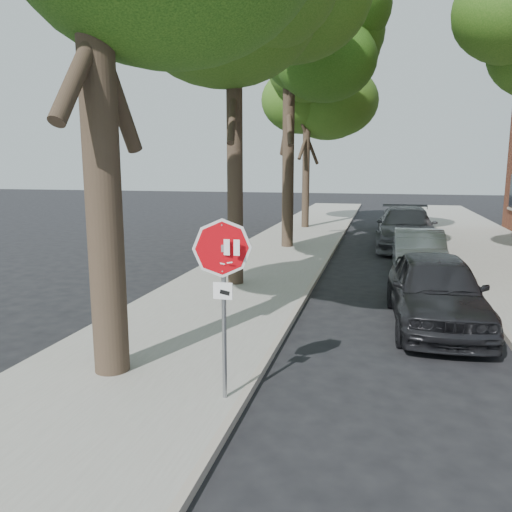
{
  "coord_description": "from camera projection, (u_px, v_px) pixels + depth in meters",
  "views": [
    {
      "loc": [
        1.39,
        -6.45,
        3.42
      ],
      "look_at": [
        -0.47,
        0.95,
        2.05
      ],
      "focal_mm": 35.0,
      "sensor_mm": 36.0,
      "label": 1
    }
  ],
  "objects": [
    {
      "name": "ground",
      "position": [
        272.0,
        410.0,
        7.09
      ],
      "size": [
        120.0,
        120.0,
        0.0
      ],
      "primitive_type": "plane",
      "color": "black",
      "rests_on": "ground"
    },
    {
      "name": "sidewalk_left",
      "position": [
        275.0,
        255.0,
        19.13
      ],
      "size": [
        4.0,
        55.0,
        0.12
      ],
      "primitive_type": "cube",
      "color": "gray",
      "rests_on": "ground"
    },
    {
      "name": "curb_left",
      "position": [
        329.0,
        258.0,
        18.64
      ],
      "size": [
        0.12,
        55.0,
        0.13
      ],
      "primitive_type": "cube",
      "color": "#9E9384",
      "rests_on": "ground"
    },
    {
      "name": "curb_right",
      "position": [
        454.0,
        263.0,
        17.59
      ],
      "size": [
        0.12,
        55.0,
        0.13
      ],
      "primitive_type": "cube",
      "color": "#9E9384",
      "rests_on": "ground"
    },
    {
      "name": "stop_sign",
      "position": [
        223.0,
        275.0,
        6.89
      ],
      "size": [
        0.76,
        0.34,
        2.61
      ],
      "color": "gray",
      "rests_on": "sidewalk_left"
    },
    {
      "name": "tree_mid_a",
      "position": [
        234.0,
        6.0,
        13.17
      ],
      "size": [
        5.59,
        5.19,
        9.84
      ],
      "color": "black",
      "rests_on": "sidewalk_left"
    },
    {
      "name": "tree_mid_b",
      "position": [
        289.0,
        49.0,
        19.74
      ],
      "size": [
        5.88,
        5.46,
        10.36
      ],
      "color": "black",
      "rests_on": "sidewalk_left"
    },
    {
      "name": "tree_far",
      "position": [
        307.0,
        95.0,
        26.62
      ],
      "size": [
        5.29,
        4.91,
        9.33
      ],
      "color": "black",
      "rests_on": "sidewalk_left"
    },
    {
      "name": "car_a",
      "position": [
        436.0,
        290.0,
        10.74
      ],
      "size": [
        2.1,
        4.74,
        1.59
      ],
      "primitive_type": "imported",
      "rotation": [
        0.0,
        0.0,
        0.05
      ],
      "color": "black",
      "rests_on": "ground"
    },
    {
      "name": "car_b",
      "position": [
        419.0,
        253.0,
        15.88
      ],
      "size": [
        1.51,
        4.34,
        1.43
      ],
      "primitive_type": "imported",
      "rotation": [
        0.0,
        0.0,
        0.0
      ],
      "color": "#999BA0",
      "rests_on": "ground"
    },
    {
      "name": "car_c",
      "position": [
        406.0,
        228.0,
        21.09
      ],
      "size": [
        2.49,
        5.96,
        1.72
      ],
      "primitive_type": "imported",
      "rotation": [
        0.0,
        0.0,
        -0.01
      ],
      "color": "#47474C",
      "rests_on": "ground"
    },
    {
      "name": "car_d",
      "position": [
        404.0,
        218.0,
        26.61
      ],
      "size": [
        2.65,
        5.21,
        1.41
      ],
      "primitive_type": "imported",
      "rotation": [
        0.0,
        0.0,
        -0.06
      ],
      "color": "black",
      "rests_on": "ground"
    }
  ]
}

